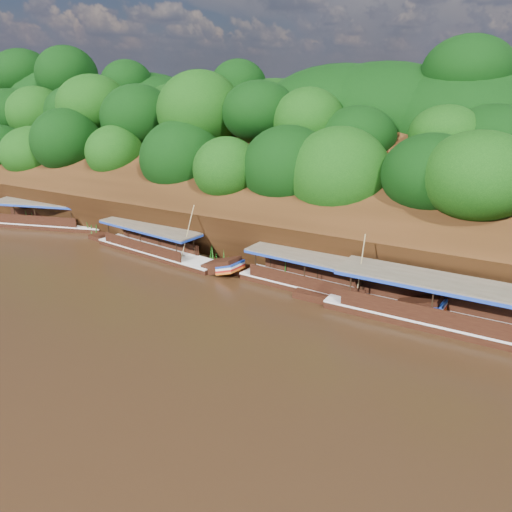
{
  "coord_description": "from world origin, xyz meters",
  "views": [
    {
      "loc": [
        13.39,
        -19.71,
        12.87
      ],
      "look_at": [
        -1.95,
        7.0,
        1.89
      ],
      "focal_mm": 35.0,
      "sensor_mm": 36.0,
      "label": 1
    }
  ],
  "objects": [
    {
      "name": "ground",
      "position": [
        0.0,
        0.0,
        0.0
      ],
      "size": [
        160.0,
        160.0,
        0.0
      ],
      "primitive_type": "plane",
      "color": "black",
      "rests_on": "ground"
    },
    {
      "name": "riverbank",
      "position": [
        -0.01,
        22.73,
        1.89
      ],
      "size": [
        120.0,
        30.06,
        19.4
      ],
      "color": "black",
      "rests_on": "ground"
    },
    {
      "name": "boat_0",
      "position": [
        11.27,
        6.71,
        0.6
      ],
      "size": [
        16.47,
        3.15,
        6.69
      ],
      "rotation": [
        0.0,
        0.0,
        -0.01
      ],
      "color": "black",
      "rests_on": "ground"
    },
    {
      "name": "boat_1",
      "position": [
        3.05,
        7.68,
        0.52
      ],
      "size": [
        13.33,
        2.88,
        5.0
      ],
      "rotation": [
        0.0,
        0.0,
        -0.06
      ],
      "color": "black",
      "rests_on": "ground"
    },
    {
      "name": "boat_2",
      "position": [
        -10.61,
        7.88,
        0.49
      ],
      "size": [
        14.03,
        3.48,
        4.96
      ],
      "rotation": [
        0.0,
        0.0,
        -0.12
      ],
      "color": "black",
      "rests_on": "ground"
    },
    {
      "name": "boat_3",
      "position": [
        -24.27,
        9.24,
        0.53
      ],
      "size": [
        13.19,
        5.74,
        2.8
      ],
      "rotation": [
        0.0,
        0.0,
        0.3
      ],
      "color": "black",
      "rests_on": "ground"
    },
    {
      "name": "reeds",
      "position": [
        -3.06,
        9.51,
        0.88
      ],
      "size": [
        49.89,
        2.49,
        2.13
      ],
      "color": "#1B5715",
      "rests_on": "ground"
    }
  ]
}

